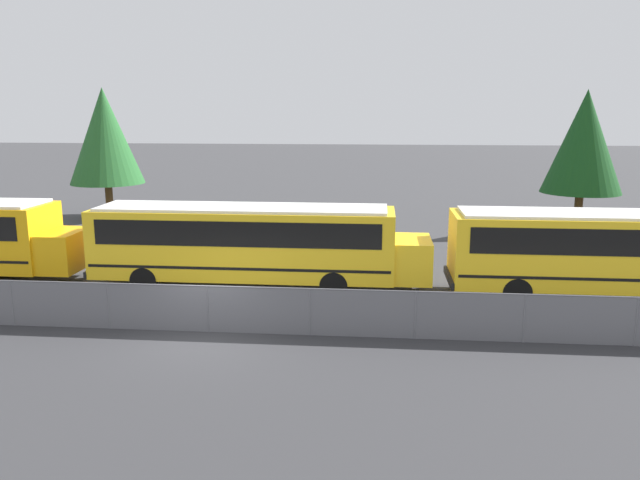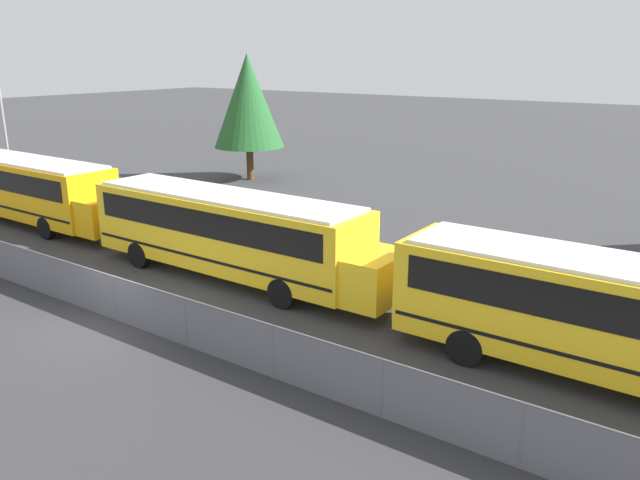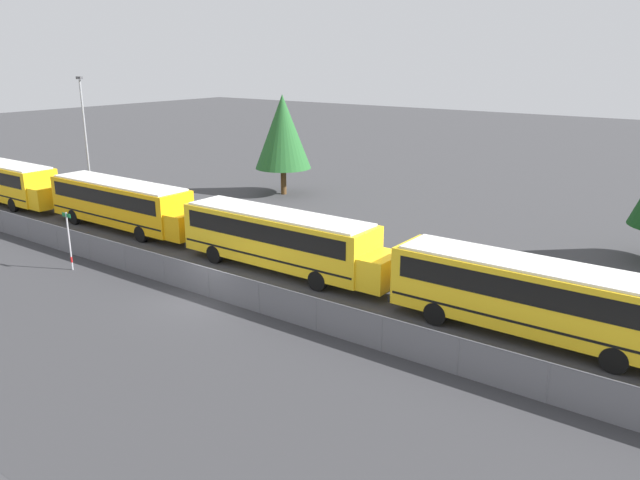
% 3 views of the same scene
% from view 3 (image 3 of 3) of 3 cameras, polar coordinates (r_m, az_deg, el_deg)
% --- Properties ---
extents(ground_plane, '(200.00, 200.00, 0.00)m').
position_cam_3_polar(ground_plane, '(28.84, -10.06, -5.18)').
color(ground_plane, '#38383A').
extents(road_strip, '(136.70, 12.00, 0.01)m').
position_cam_3_polar(road_strip, '(25.47, -19.94, -8.99)').
color(road_strip, '#333335').
rests_on(road_strip, ground_plane).
extents(fence, '(102.77, 0.07, 1.43)m').
position_cam_3_polar(fence, '(28.58, -10.14, -3.82)').
color(fence, '#9EA0A5').
rests_on(fence, ground_plane).
extents(school_bus_1, '(12.33, 2.53, 3.03)m').
position_cam_3_polar(school_bus_1, '(51.56, -26.96, 5.00)').
color(school_bus_1, yellow).
rests_on(school_bus_1, ground_plane).
extents(school_bus_2, '(12.33, 2.53, 3.03)m').
position_cam_3_polar(school_bus_2, '(40.75, -17.65, 3.38)').
color(school_bus_2, '#EDA80F').
rests_on(school_bus_2, ground_plane).
extents(school_bus_3, '(12.33, 2.53, 3.03)m').
position_cam_3_polar(school_bus_3, '(31.28, -3.57, 0.29)').
color(school_bus_3, yellow).
rests_on(school_bus_3, ground_plane).
extents(school_bus_4, '(12.33, 2.53, 3.03)m').
position_cam_3_polar(school_bus_4, '(25.19, 19.30, -4.74)').
color(school_bus_4, yellow).
rests_on(school_bus_4, ground_plane).
extents(street_sign, '(0.70, 0.09, 3.04)m').
position_cam_3_polar(street_sign, '(33.90, -21.95, 0.02)').
color(street_sign, '#B7B7BC').
rests_on(street_sign, ground_plane).
extents(light_pole, '(0.60, 0.24, 8.95)m').
position_cam_3_polar(light_pole, '(53.61, -20.70, 9.43)').
color(light_pole, gray).
rests_on(light_pole, ground_plane).
extents(tree_1, '(4.33, 4.33, 7.72)m').
position_cam_3_polar(tree_1, '(48.68, -3.43, 9.85)').
color(tree_1, '#51381E').
rests_on(tree_1, ground_plane).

